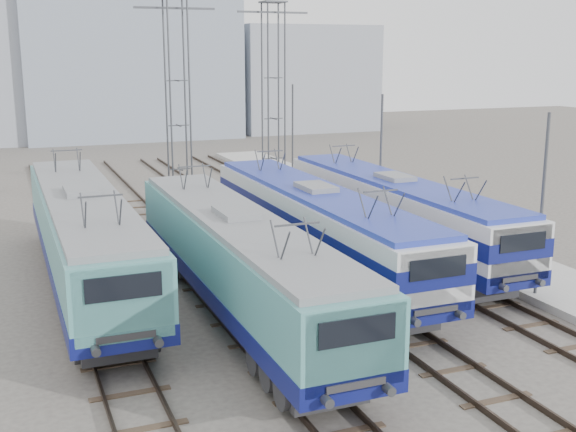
% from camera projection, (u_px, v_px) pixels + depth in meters
% --- Properties ---
extents(ground, '(160.00, 160.00, 0.00)m').
position_uv_depth(ground, '(353.00, 356.00, 22.02)').
color(ground, '#514C47').
extents(platform, '(4.00, 70.00, 0.30)m').
position_uv_depth(platform, '(473.00, 252.00, 32.93)').
color(platform, '#9E9E99').
rests_on(platform, ground).
extents(locomotive_far_left, '(2.97, 18.75, 3.53)m').
position_uv_depth(locomotive_far_left, '(85.00, 233.00, 27.53)').
color(locomotive_far_left, '#0C1254').
rests_on(locomotive_far_left, ground).
extents(locomotive_center_left, '(2.84, 17.95, 3.38)m').
position_uv_depth(locomotive_center_left, '(239.00, 258.00, 24.52)').
color(locomotive_center_left, '#0C1254').
rests_on(locomotive_center_left, ground).
extents(locomotive_center_right, '(2.82, 17.80, 3.35)m').
position_uv_depth(locomotive_center_right, '(317.00, 223.00, 29.33)').
color(locomotive_center_right, '#0C1254').
rests_on(locomotive_center_right, ground).
extents(locomotive_far_right, '(2.74, 17.31, 3.25)m').
position_uv_depth(locomotive_far_right, '(396.00, 209.00, 32.29)').
color(locomotive_far_right, '#0C1254').
rests_on(locomotive_far_right, ground).
extents(catenary_tower_west, '(4.50, 1.20, 12.00)m').
position_uv_depth(catenary_tower_west, '(178.00, 96.00, 40.45)').
color(catenary_tower_west, '#3F4247').
rests_on(catenary_tower_west, ground).
extents(catenary_tower_east, '(4.50, 1.20, 12.00)m').
position_uv_depth(catenary_tower_east, '(273.00, 92.00, 44.62)').
color(catenary_tower_east, '#3F4247').
rests_on(catenary_tower_east, ground).
extents(mast_front, '(0.12, 0.12, 7.00)m').
position_uv_depth(mast_front, '(542.00, 209.00, 26.17)').
color(mast_front, '#3F4247').
rests_on(mast_front, ground).
extents(mast_mid, '(0.12, 0.12, 7.00)m').
position_uv_depth(mast_mid, '(381.00, 163.00, 37.03)').
color(mast_mid, '#3F4247').
rests_on(mast_mid, ground).
extents(mast_rear, '(0.12, 0.12, 7.00)m').
position_uv_depth(mast_rear, '(293.00, 138.00, 47.89)').
color(mast_rear, '#3F4247').
rests_on(mast_rear, ground).
extents(building_center, '(22.00, 14.00, 18.00)m').
position_uv_depth(building_center, '(127.00, 52.00, 77.58)').
color(building_center, gray).
rests_on(building_center, ground).
extents(building_east, '(16.00, 12.00, 12.00)m').
position_uv_depth(building_east, '(298.00, 78.00, 85.49)').
color(building_east, gray).
rests_on(building_east, ground).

